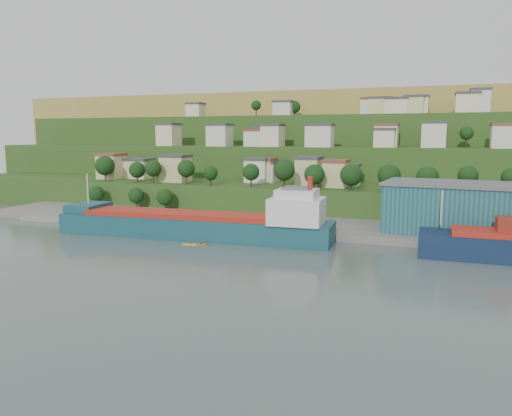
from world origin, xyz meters
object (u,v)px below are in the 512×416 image
at_px(caravan, 92,212).
at_px(kayak_orange, 201,244).
at_px(warehouse, 448,207).
at_px(cargo_ship_near, 200,226).

relative_size(caravan, kayak_orange, 1.53).
xyz_separation_m(warehouse, caravan, (-104.79, -5.77, -5.98)).
height_order(cargo_ship_near, warehouse, cargo_ship_near).
relative_size(warehouse, caravan, 6.08).
distance_m(cargo_ship_near, warehouse, 63.44).
xyz_separation_m(warehouse, kayak_orange, (-56.27, -26.99, -8.17)).
xyz_separation_m(cargo_ship_near, caravan, (-44.61, 13.53, -0.56)).
relative_size(warehouse, kayak_orange, 9.29).
xyz_separation_m(cargo_ship_near, kayak_orange, (3.91, -7.68, -2.76)).
bearing_deg(caravan, cargo_ship_near, -1.19).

